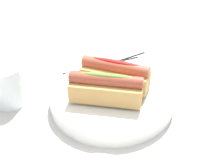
# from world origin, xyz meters

# --- Properties ---
(ground_plane) EXTENTS (2.40, 2.40, 0.00)m
(ground_plane) POSITION_xyz_m (0.00, 0.00, 0.00)
(ground_plane) COLOR beige
(serving_bowl) EXTENTS (0.27, 0.27, 0.03)m
(serving_bowl) POSITION_xyz_m (-0.01, -0.01, 0.02)
(serving_bowl) COLOR white
(serving_bowl) RESTS_ON ground_plane
(hotdog_front) EXTENTS (0.16, 0.10, 0.06)m
(hotdog_front) POSITION_xyz_m (-0.02, -0.04, 0.06)
(hotdog_front) COLOR tan
(hotdog_front) RESTS_ON serving_bowl
(hotdog_back) EXTENTS (0.16, 0.08, 0.06)m
(hotdog_back) POSITION_xyz_m (-0.00, 0.02, 0.06)
(hotdog_back) COLOR tan
(hotdog_back) RESTS_ON serving_bowl
(water_glass) EXTENTS (0.07, 0.07, 0.09)m
(water_glass) POSITION_xyz_m (0.21, -0.02, 0.04)
(water_glass) COLOR white
(water_glass) RESTS_ON ground_plane
(chopstick_near) EXTENTS (0.21, 0.08, 0.01)m
(chopstick_near) POSITION_xyz_m (0.01, -0.18, 0.00)
(chopstick_near) COLOR black
(chopstick_near) RESTS_ON ground_plane
(chopstick_far) EXTENTS (0.19, 0.11, 0.01)m
(chopstick_far) POSITION_xyz_m (-0.02, -0.19, 0.00)
(chopstick_far) COLOR black
(chopstick_far) RESTS_ON ground_plane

